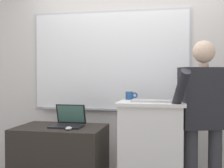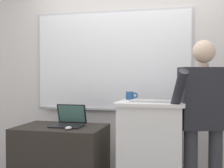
{
  "view_description": "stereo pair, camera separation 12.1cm",
  "coord_description": "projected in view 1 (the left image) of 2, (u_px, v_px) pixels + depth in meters",
  "views": [
    {
      "loc": [
        0.57,
        -2.66,
        1.29
      ],
      "look_at": [
        -0.09,
        0.47,
        1.2
      ],
      "focal_mm": 50.0,
      "sensor_mm": 36.0,
      "label": 1
    },
    {
      "loc": [
        0.68,
        -2.63,
        1.29
      ],
      "look_at": [
        -0.09,
        0.47,
        1.2
      ],
      "focal_mm": 50.0,
      "sensor_mm": 36.0,
      "label": 2
    }
  ],
  "objects": [
    {
      "name": "back_wall",
      "position": [
        130.0,
        68.0,
        3.82
      ],
      "size": [
        6.4,
        0.17,
        2.74
      ],
      "color": "silver",
      "rests_on": "ground_plane"
    },
    {
      "name": "lectern_podium",
      "position": [
        152.0,
        154.0,
        3.06
      ],
      "size": [
        0.65,
        0.54,
        1.03
      ],
      "color": "silver",
      "rests_on": "ground_plane"
    },
    {
      "name": "side_desk",
      "position": [
        61.0,
        162.0,
        3.28
      ],
      "size": [
        0.91,
        0.63,
        0.75
      ],
      "color": "#28231E",
      "rests_on": "ground_plane"
    },
    {
      "name": "person_presenter",
      "position": [
        203.0,
        112.0,
        2.97
      ],
      "size": [
        0.62,
        0.64,
        1.62
      ],
      "rotation": [
        0.0,
        0.0,
        0.35
      ],
      "color": "#333338",
      "rests_on": "ground_plane"
    },
    {
      "name": "laptop",
      "position": [
        69.0,
        121.0,
        3.29
      ],
      "size": [
        0.33,
        0.3,
        0.23
      ],
      "color": "black",
      "rests_on": "side_desk"
    },
    {
      "name": "wireless_keyboard",
      "position": [
        152.0,
        101.0,
        2.98
      ],
      "size": [
        0.4,
        0.11,
        0.02
      ],
      "color": "silver",
      "rests_on": "lectern_podium"
    },
    {
      "name": "computer_mouse_by_laptop",
      "position": [
        69.0,
        128.0,
        3.07
      ],
      "size": [
        0.06,
        0.1,
        0.03
      ],
      "color": "silver",
      "rests_on": "side_desk"
    },
    {
      "name": "coffee_mug",
      "position": [
        130.0,
        96.0,
        3.29
      ],
      "size": [
        0.13,
        0.08,
        0.08
      ],
      "color": "#234C84",
      "rests_on": "lectern_podium"
    }
  ]
}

